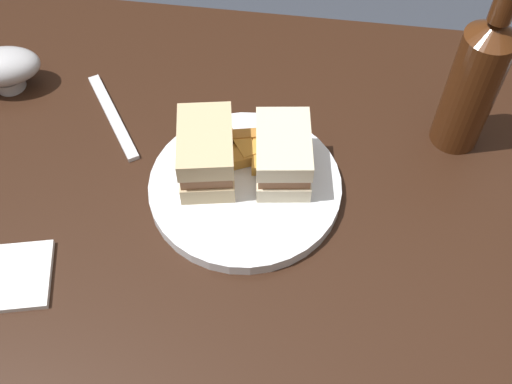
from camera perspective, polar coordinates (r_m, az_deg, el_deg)
The scene contains 14 objects.
dining_table at distance 1.10m, azimuth 0.77°, elevation -13.07°, with size 1.29×0.83×0.72m, color black.
plate at distance 0.80m, azimuth -1.02°, elevation 0.48°, with size 0.25×0.25×0.02m, color white.
sandwich_half_left at distance 0.78m, azimuth 2.55°, elevation 3.52°, with size 0.08×0.11×0.07m.
sandwich_half_right at distance 0.78m, azimuth -4.67°, elevation 3.65°, with size 0.09×0.12×0.07m.
potato_wedge_front at distance 0.83m, azimuth -0.70°, elevation 5.09°, with size 0.06×0.02×0.02m, color #AD702D.
potato_wedge_middle at distance 0.84m, azimuth -3.76°, elevation 5.09°, with size 0.05×0.02×0.02m, color #AD702D.
potato_wedge_back at distance 0.82m, azimuth -1.00°, elevation 3.85°, with size 0.04×0.02×0.01m, color gold.
potato_wedge_left_edge at distance 0.81m, azimuth -2.06°, elevation 3.08°, with size 0.05×0.02×0.02m, color #B77F33.
potato_wedge_right_edge at distance 0.82m, azimuth -1.02°, elevation 4.13°, with size 0.04×0.02×0.02m, color gold.
potato_wedge_stray at distance 0.81m, azimuth 0.35°, elevation 3.29°, with size 0.05×0.02×0.02m, color gold.
gravy_boat at distance 0.99m, azimuth -22.67°, elevation 10.74°, with size 0.13×0.10×0.07m.
cider_bottle at distance 0.84m, azimuth 19.82°, elevation 9.87°, with size 0.07×0.07×0.28m.
napkin at distance 0.80m, azimuth -22.46°, elevation -7.39°, with size 0.11×0.09×0.01m, color white.
fork at distance 0.92m, azimuth -13.25°, elevation 6.91°, with size 0.18×0.02×0.01m, color silver.
Camera 1 is at (-0.05, 0.43, 1.37)m, focal length 42.79 mm.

